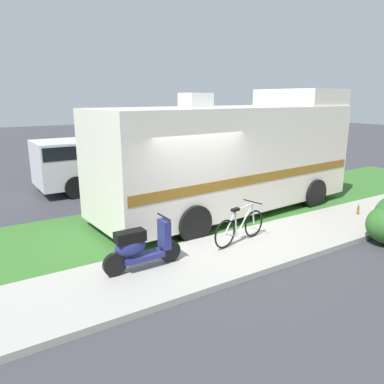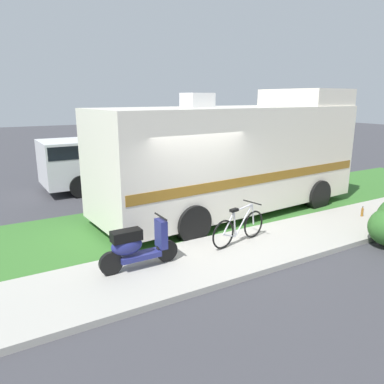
% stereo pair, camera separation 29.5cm
% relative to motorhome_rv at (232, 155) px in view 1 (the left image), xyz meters
% --- Properties ---
extents(ground_plane, '(80.00, 80.00, 0.00)m').
position_rel_motorhome_rv_xyz_m(ground_plane, '(-1.99, -1.31, -1.68)').
color(ground_plane, '#38383D').
extents(sidewalk, '(24.00, 2.00, 0.12)m').
position_rel_motorhome_rv_xyz_m(sidewalk, '(-1.99, -2.51, -1.62)').
color(sidewalk, '#9E9B93').
rests_on(sidewalk, ground).
extents(grass_strip, '(24.00, 3.40, 0.08)m').
position_rel_motorhome_rv_xyz_m(grass_strip, '(-1.99, 0.19, -1.64)').
color(grass_strip, '#336628').
rests_on(grass_strip, ground).
extents(motorhome_rv, '(7.97, 3.08, 3.53)m').
position_rel_motorhome_rv_xyz_m(motorhome_rv, '(0.00, 0.00, 0.00)').
color(motorhome_rv, silver).
rests_on(motorhome_rv, ground).
extents(scooter, '(1.58, 0.50, 0.97)m').
position_rel_motorhome_rv_xyz_m(scooter, '(-3.91, -2.23, -1.10)').
color(scooter, black).
rests_on(scooter, ground).
extents(bicycle, '(1.62, 0.52, 0.88)m').
position_rel_motorhome_rv_xyz_m(bicycle, '(-1.46, -2.20, -1.19)').
color(bicycle, black).
rests_on(bicycle, ground).
extents(pickup_truck_near, '(5.39, 2.24, 1.83)m').
position_rel_motorhome_rv_xyz_m(pickup_truck_near, '(-2.36, 4.94, -0.70)').
color(pickup_truck_near, silver).
rests_on(pickup_truck_near, ground).
extents(bottle_green, '(0.06, 0.06, 0.28)m').
position_rel_motorhome_rv_xyz_m(bottle_green, '(2.62, -2.40, -1.44)').
color(bottle_green, brown).
rests_on(bottle_green, ground).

